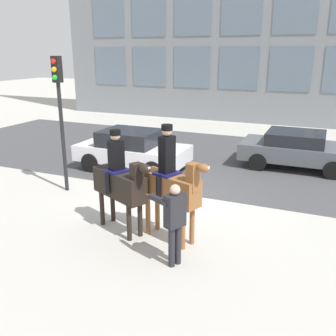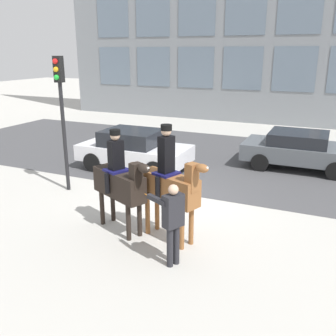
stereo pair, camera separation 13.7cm
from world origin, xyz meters
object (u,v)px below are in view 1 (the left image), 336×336
Objects in this scene: pedestrian_bystander at (174,219)px; mounted_horse_lead at (120,181)px; mounted_horse_companion at (171,184)px; traffic_light at (59,103)px; street_car_near_lane at (132,149)px; street_car_far_lane at (297,149)px.

mounted_horse_lead is at bearing -0.32° from pedestrian_bystander.
mounted_horse_companion reaches higher than mounted_horse_lead.
mounted_horse_companion is at bearing -21.33° from traffic_light.
street_car_near_lane reaches higher than street_car_far_lane.
mounted_horse_companion reaches higher than street_car_far_lane.
mounted_horse_companion is (1.22, 0.07, 0.08)m from mounted_horse_lead.
pedestrian_bystander is 6.48m from street_car_near_lane.
pedestrian_bystander is 0.43× the size of traffic_light.
street_car_near_lane is at bearing -26.97° from pedestrian_bystander.
traffic_light is (-2.90, 1.68, 1.42)m from mounted_horse_lead.
mounted_horse_lead is 0.92× the size of mounted_horse_companion.
street_car_far_lane is 8.35m from traffic_light.
traffic_light is at bearing -106.88° from street_car_near_lane.
pedestrian_bystander is at bearing -54.31° from street_car_near_lane.
mounted_horse_companion reaches higher than street_car_near_lane.
mounted_horse_lead is at bearing -64.53° from street_car_near_lane.
mounted_horse_lead is 4.87m from street_car_near_lane.
mounted_horse_companion is 0.67× the size of street_car_near_lane.
pedestrian_bystander is 0.43× the size of street_car_far_lane.
traffic_light is at bearing 178.22° from mounted_horse_companion.
street_car_far_lane is (1.60, 7.81, -0.29)m from pedestrian_bystander.
traffic_light is (-0.82, -2.69, 1.91)m from street_car_near_lane.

